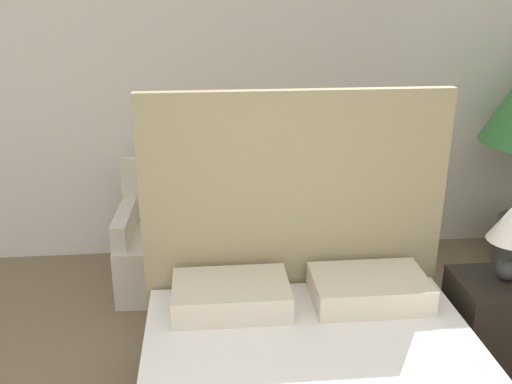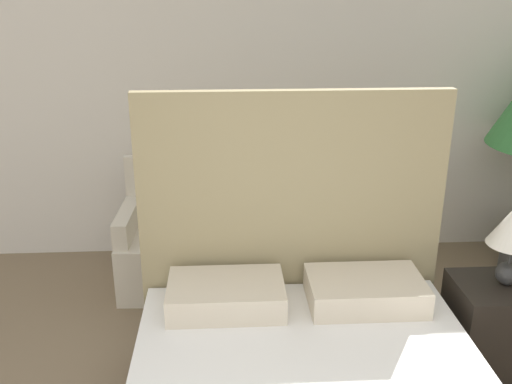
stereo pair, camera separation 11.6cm
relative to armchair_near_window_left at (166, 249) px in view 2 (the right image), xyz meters
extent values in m
cube|color=silver|center=(0.60, 0.57, 1.18)|extent=(10.00, 0.06, 2.90)
cube|color=tan|center=(0.77, -0.83, 0.49)|extent=(1.62, 0.06, 1.53)
cube|color=beige|center=(0.42, -1.09, 0.26)|extent=(0.59, 0.38, 0.14)
cube|color=beige|center=(1.13, -1.09, 0.26)|extent=(0.59, 0.38, 0.14)
cube|color=beige|center=(0.00, -0.03, -0.07)|extent=(0.62, 0.65, 0.40)
cube|color=beige|center=(0.01, 0.26, 0.36)|extent=(0.60, 0.08, 0.47)
cube|color=beige|center=(-0.25, -0.02, 0.22)|extent=(0.12, 0.57, 0.18)
cube|color=beige|center=(0.25, -0.03, 0.22)|extent=(0.12, 0.57, 0.18)
cube|color=beige|center=(0.88, -0.03, -0.07)|extent=(0.66, 0.69, 0.40)
cube|color=beige|center=(0.91, 0.26, 0.36)|extent=(0.60, 0.13, 0.47)
cube|color=beige|center=(0.64, 0.00, 0.22)|extent=(0.16, 0.57, 0.18)
cube|color=beige|center=(1.13, -0.05, 0.22)|extent=(0.16, 0.57, 0.18)
cube|color=black|center=(1.86, -1.09, 0.00)|extent=(0.47, 0.40, 0.54)
sphere|color=#333333|center=(1.88, -1.08, 0.33)|extent=(0.12, 0.12, 0.12)
cylinder|color=#333333|center=(1.88, -1.08, 0.45)|extent=(0.02, 0.02, 0.11)
camera|label=1|loc=(0.31, -3.62, 1.76)|focal=40.00mm
camera|label=2|loc=(0.42, -3.63, 1.76)|focal=40.00mm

